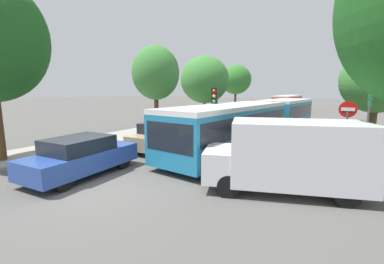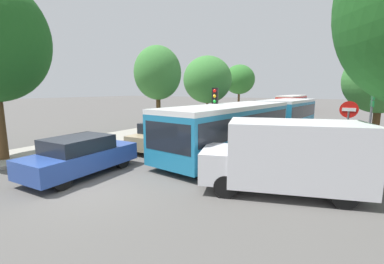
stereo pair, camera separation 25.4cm
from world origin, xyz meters
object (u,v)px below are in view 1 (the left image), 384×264
(queued_car_navy, at_px, (242,117))
(direction_sign_post, at_px, (369,104))
(tree_left_far, at_px, (205,80))
(tree_left_distant, at_px, (236,80))
(queued_car_blue, at_px, (81,156))
(traffic_light, at_px, (214,104))
(white_van, at_px, (290,155))
(no_entry_sign, at_px, (347,123))
(tree_right_mid, at_px, (377,80))
(city_bus_rear, at_px, (288,102))
(tree_left_mid, at_px, (156,73))
(queued_car_tan, at_px, (163,135))
(queued_car_green, at_px, (219,124))
(articulated_bus, at_px, (258,119))
(queued_car_white, at_px, (262,112))

(queued_car_navy, distance_m, direction_sign_post, 12.50)
(direction_sign_post, distance_m, tree_left_far, 15.90)
(queued_car_navy, bearing_deg, tree_left_distant, 21.41)
(queued_car_blue, height_order, direction_sign_post, direction_sign_post)
(traffic_light, bearing_deg, queued_car_navy, 176.93)
(queued_car_blue, xyz_separation_m, white_van, (7.15, 2.48, 0.48))
(no_entry_sign, distance_m, tree_left_far, 16.95)
(direction_sign_post, height_order, tree_left_distant, tree_left_distant)
(direction_sign_post, xyz_separation_m, tree_right_mid, (0.41, 2.84, 1.26))
(city_bus_rear, height_order, tree_left_mid, tree_left_mid)
(queued_car_blue, distance_m, tree_left_far, 18.42)
(queued_car_navy, relative_size, tree_right_mid, 0.75)
(city_bus_rear, xyz_separation_m, no_entry_sign, (8.59, -31.48, 0.49))
(queued_car_navy, distance_m, traffic_light, 11.17)
(tree_left_distant, distance_m, tree_right_mid, 20.72)
(tree_left_mid, bearing_deg, queued_car_navy, 63.29)
(city_bus_rear, height_order, tree_left_far, tree_left_far)
(queued_car_tan, bearing_deg, queued_car_green, -5.82)
(white_van, height_order, direction_sign_post, direction_sign_post)
(white_van, bearing_deg, queued_car_blue, -0.57)
(tree_left_far, bearing_deg, no_entry_sign, -40.07)
(traffic_light, height_order, tree_left_distant, tree_left_distant)
(direction_sign_post, bearing_deg, white_van, 69.64)
(queued_car_green, bearing_deg, queued_car_tan, 174.18)
(direction_sign_post, bearing_deg, tree_right_mid, -100.65)
(articulated_bus, distance_m, tree_right_mid, 7.06)
(tree_right_mid, bearing_deg, tree_left_far, 160.63)
(no_entry_sign, relative_size, tree_left_distant, 0.43)
(no_entry_sign, bearing_deg, queued_car_navy, -141.03)
(tree_right_mid, bearing_deg, queued_car_navy, 153.73)
(queued_car_tan, bearing_deg, queued_car_blue, 176.87)
(city_bus_rear, relative_size, tree_left_far, 1.67)
(queued_car_green, height_order, queued_car_white, queued_car_white)
(queued_car_tan, xyz_separation_m, queued_car_white, (0.25, 17.93, -0.02))
(traffic_light, distance_m, tree_left_far, 12.75)
(articulated_bus, distance_m, city_bus_rear, 28.58)
(queued_car_white, height_order, direction_sign_post, direction_sign_post)
(white_van, relative_size, tree_left_distant, 0.81)
(white_van, bearing_deg, queued_car_tan, -40.42)
(queued_car_blue, xyz_separation_m, queued_car_green, (0.17, 11.91, -0.06))
(articulated_bus, distance_m, direction_sign_post, 5.79)
(city_bus_rear, xyz_separation_m, direction_sign_post, (9.48, -28.49, 1.18))
(white_van, height_order, tree_left_far, tree_left_far)
(city_bus_rear, bearing_deg, queued_car_blue, -179.37)
(tree_left_far, bearing_deg, tree_left_mid, -89.08)
(traffic_light, bearing_deg, queued_car_green, -173.14)
(direction_sign_post, bearing_deg, queued_car_tan, 22.99)
(tree_left_far, bearing_deg, queued_car_white, 51.51)
(queued_car_white, bearing_deg, no_entry_sign, -156.60)
(articulated_bus, bearing_deg, city_bus_rear, -167.27)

